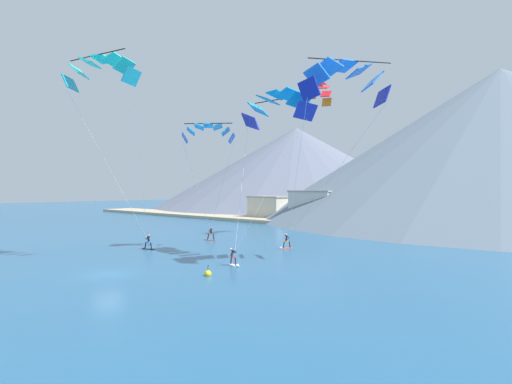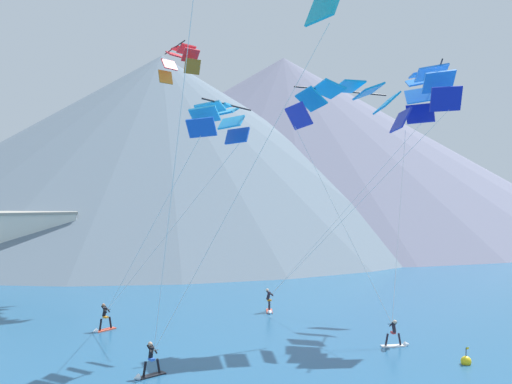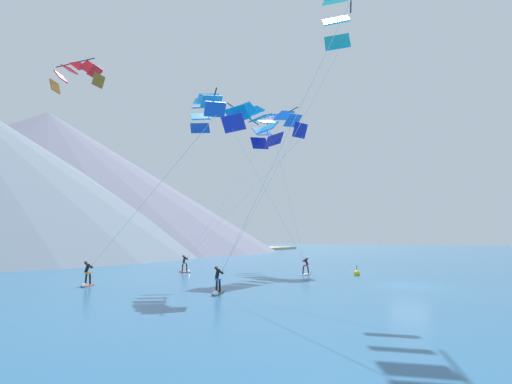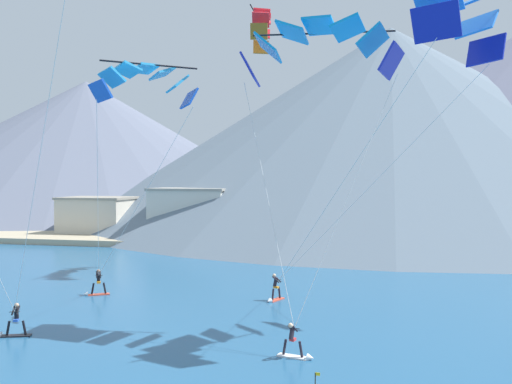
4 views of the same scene
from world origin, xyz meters
name	(u,v)px [view 2 (image 2 of 4)]	position (x,y,z in m)	size (l,w,h in m)	color
kitesurfer_near_lead	(269,305)	(1.95, 20.66, 0.56)	(1.02, 1.76, 1.82)	#E54C33
kitesurfer_near_trail	(397,338)	(5.15, 9.28, 0.49)	(1.79, 0.81, 1.70)	white
kitesurfer_mid_center	(148,366)	(-9.57, 9.55, 0.52)	(1.77, 0.96, 1.77)	black
kitesurfer_far_left	(103,322)	(-10.39, 19.74, 0.57)	(1.70, 1.23, 1.82)	#E54C33
parafoil_kite_near_lead	(428,89)	(12.66, 15.67, 16.72)	(13.44, 9.27, 16.81)	#131FA1
parafoil_kite_near_trail	(350,101)	(5.46, 15.03, 15.31)	(8.86, 7.05, 15.31)	#1B29AF
parafoil_kite_far_left	(218,119)	(-4.25, 14.30, 13.54)	(8.54, 8.14, 13.09)	blue
parafoil_kite_distant_high_outer	(179,59)	(-1.61, 33.19, 21.32)	(2.58, 6.41, 2.96)	#975F1A
race_marker_buoy	(466,361)	(6.47, 5.07, 0.16)	(0.56, 0.56, 1.02)	yellow
shoreline_strip	(158,263)	(0.00, 49.09, 0.35)	(180.00, 10.00, 0.70)	tan
shore_building_harbour_front	(31,241)	(-14.18, 50.58, 3.36)	(9.64, 6.07, 6.70)	silver
shore_building_promenade_mid	(233,240)	(10.07, 50.21, 2.60)	(5.29, 4.94, 5.18)	silver
shore_building_quay_east	(297,238)	(20.52, 52.70, 2.34)	(8.73, 5.20, 4.65)	silver
shore_building_quay_west	(179,234)	(3.07, 51.07, 3.60)	(5.69, 4.77, 7.17)	beige
mountain_peak_west_ridge	(162,146)	(10.03, 89.73, 17.39)	(111.55, 111.55, 34.79)	slate
mountain_peak_central_summit	(283,143)	(40.73, 99.77, 19.59)	(129.76, 129.76, 39.17)	slate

